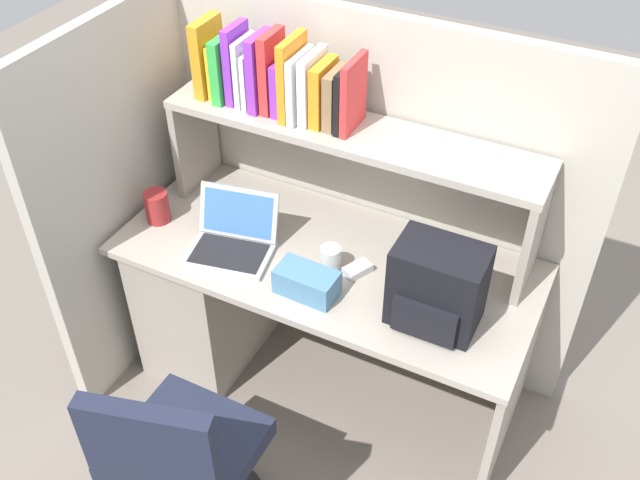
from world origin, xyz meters
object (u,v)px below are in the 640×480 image
at_px(backpack, 437,288).
at_px(tissue_box, 307,282).
at_px(snack_canister, 157,207).
at_px(paper_cup, 331,259).
at_px(laptop, 233,239).
at_px(office_chair, 183,474).
at_px(computer_mouse, 358,269).

bearing_deg(backpack, tissue_box, -170.08).
bearing_deg(snack_canister, paper_cup, 3.42).
relative_size(laptop, paper_cup, 3.53).
xyz_separation_m(laptop, office_chair, (0.23, -0.74, -0.39)).
distance_m(computer_mouse, office_chair, 0.93).
distance_m(laptop, snack_canister, 0.36).
bearing_deg(tissue_box, snack_canister, 173.82).
bearing_deg(backpack, laptop, 179.42).
relative_size(computer_mouse, snack_canister, 0.80).
bearing_deg(office_chair, backpack, -143.58).
relative_size(computer_mouse, paper_cup, 1.03).
distance_m(laptop, computer_mouse, 0.49).
bearing_deg(paper_cup, office_chair, -100.85).
distance_m(laptop, backpack, 0.81).
bearing_deg(tissue_box, laptop, 168.54).
xyz_separation_m(computer_mouse, paper_cup, (-0.10, -0.03, 0.03)).
distance_m(backpack, computer_mouse, 0.37).
height_order(computer_mouse, office_chair, office_chair).
height_order(tissue_box, snack_canister, snack_canister).
xyz_separation_m(backpack, snack_canister, (-1.17, 0.03, -0.08)).
bearing_deg(tissue_box, office_chair, -99.46).
bearing_deg(snack_canister, tissue_box, -8.21).
bearing_deg(snack_canister, laptop, -2.86).
distance_m(backpack, office_chair, 1.05).
xyz_separation_m(snack_canister, office_chair, (0.59, -0.75, -0.40)).
distance_m(paper_cup, snack_canister, 0.75).
xyz_separation_m(paper_cup, tissue_box, (-0.02, -0.15, -0.00)).
height_order(paper_cup, office_chair, office_chair).
bearing_deg(laptop, tissue_box, -13.49).
distance_m(laptop, tissue_box, 0.37).
distance_m(backpack, tissue_box, 0.46).
distance_m(computer_mouse, paper_cup, 0.11).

